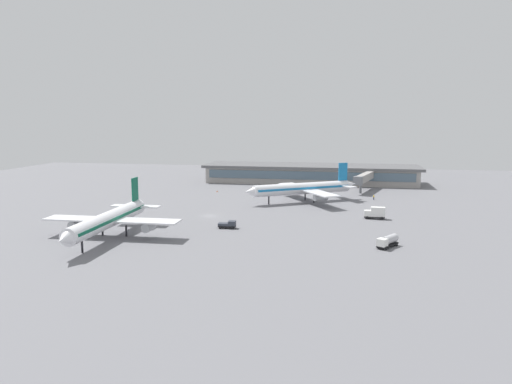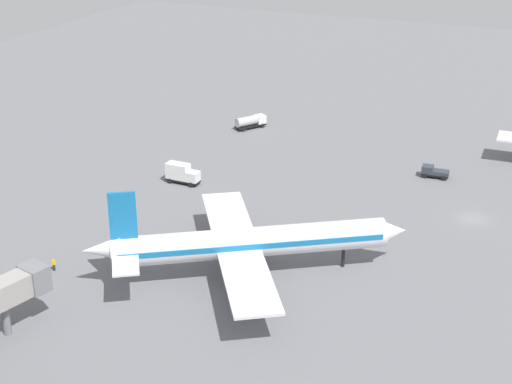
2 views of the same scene
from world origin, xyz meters
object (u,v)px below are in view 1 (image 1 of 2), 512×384
Objects in this scene: airplane_at_gate at (303,188)px; ground_crew_worker at (374,197)px; pushback_tractor at (228,224)px; catering_truck at (375,213)px; safety_cone_near_gate at (217,191)px; fuel_truck at (388,241)px; airplane_taxiing at (109,219)px.

airplane_at_gate reaches higher than ground_crew_worker.
catering_truck reaches higher than pushback_tractor.
catering_truck reaches higher than ground_crew_worker.
safety_cone_near_gate is at bearing -162.14° from ground_crew_worker.
catering_truck is (-21.94, 23.21, -2.86)m from airplane_at_gate.
airplane_at_gate is 57.80m from fuel_truck.
airplane_at_gate is 69.37m from airplane_taxiing.
ground_crew_worker is 57.76m from safety_cone_near_gate.
airplane_at_gate is 25.18m from ground_crew_worker.
pushback_tractor is 0.80× the size of catering_truck.
safety_cone_near_gate is at bearing -33.50° from catering_truck.
safety_cone_near_gate is (55.97, -39.34, -1.40)m from catering_truck.
pushback_tractor is 7.51× the size of safety_cone_near_gate.
fuel_truck is (-38.08, 11.09, 0.42)m from pushback_tractor.
airplane_taxiing is 6.43× the size of fuel_truck.
pushback_tractor reaches higher than safety_cone_near_gate.
airplane_taxiing is at bearing 85.58° from safety_cone_near_gate.
safety_cone_near_gate is (18.73, -58.06, -0.67)m from pushback_tractor.
fuel_truck reaches higher than pushback_tractor.
fuel_truck is (-0.85, 29.81, -0.31)m from catering_truck.
airplane_at_gate is 21.74× the size of ground_crew_worker.
airplane_at_gate is 6.42× the size of catering_truck.
ground_crew_worker is at bearing 172.79° from safety_cone_near_gate.
fuel_truck reaches higher than ground_crew_worker.
catering_truck is at bearing 100.54° from airplane_at_gate.
airplane_taxiing is at bearing 22.27° from airplane_at_gate.
pushback_tractor is at bearing 107.88° from safety_cone_near_gate.
airplane_at_gate is 37.89m from safety_cone_near_gate.
airplane_at_gate is at bearing -122.99° from fuel_truck.
airplane_at_gate is 44.78m from pushback_tractor.
ground_crew_worker is at bearing 134.96° from airplane_taxiing.
airplane_at_gate reaches higher than pushback_tractor.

